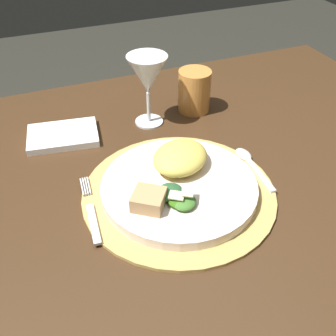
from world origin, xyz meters
The scene contains 11 objects.
dining_table centered at (0.00, 0.00, 0.59)m, with size 1.40×0.81×0.75m.
placemat centered at (0.07, -0.07, 0.75)m, with size 0.33×0.33×0.01m, color tan.
dinner_plate centered at (0.07, -0.07, 0.77)m, with size 0.26×0.26×0.02m, color silver.
pasta_serving centered at (0.09, -0.03, 0.79)m, with size 0.11×0.09×0.04m, color #E8CC56.
salad_greens centered at (0.05, -0.11, 0.78)m, with size 0.07×0.08×0.03m.
bread_piece centered at (0.01, -0.10, 0.79)m, with size 0.05×0.05×0.03m, color tan.
fork centered at (-0.08, -0.07, 0.76)m, with size 0.03×0.15×0.00m.
spoon centered at (0.22, -0.04, 0.76)m, with size 0.03×0.13×0.01m.
napkin centered at (-0.08, 0.18, 0.76)m, with size 0.14×0.10×0.01m, color white.
wine_glass centered at (0.10, 0.17, 0.86)m, with size 0.08×0.08×0.15m.
amber_tumbler centered at (0.21, 0.18, 0.80)m, with size 0.07×0.07×0.09m, color #CF883F.
Camera 1 is at (-0.14, -0.53, 1.21)m, focal length 42.47 mm.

